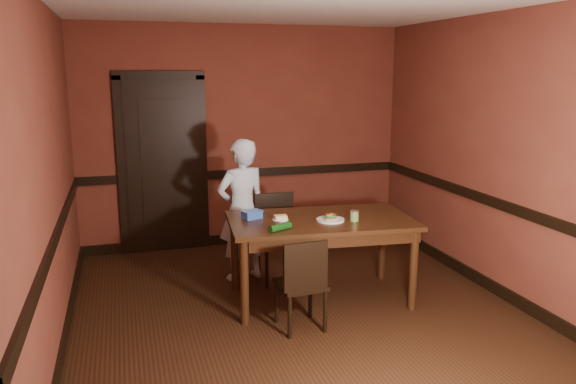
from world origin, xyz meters
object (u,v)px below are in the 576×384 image
person (242,210)px  cheese_saucer (281,218)px  dining_table (320,259)px  sandwich_plate (330,219)px  sauce_jar (354,216)px  food_tub (252,215)px  chair_near (301,283)px  chair_far (279,239)px

person → cheese_saucer: size_ratio=9.95×
cheese_saucer → dining_table: bearing=-7.8°
sandwich_plate → sauce_jar: sauce_jar is taller
sauce_jar → cheese_saucer: 0.68m
person → food_tub: 0.58m
chair_near → sauce_jar: bearing=-154.3°
chair_near → person: size_ratio=0.55×
person → sandwich_plate: bearing=113.3°
person → chair_far: bearing=140.0°
sandwich_plate → cheese_saucer: bearing=160.8°
chair_far → sauce_jar: 0.99m
chair_far → sandwich_plate: (0.30, -0.68, 0.37)m
sauce_jar → cheese_saucer: sauce_jar is taller
food_tub → person: bearing=68.2°
chair_far → sauce_jar: chair_far is taller
cheese_saucer → food_tub: (-0.24, 0.13, 0.02)m
sandwich_plate → cheese_saucer: (-0.44, 0.15, 0.00)m
chair_far → person: (-0.35, 0.17, 0.29)m
sandwich_plate → dining_table: bearing=120.5°
chair_near → food_tub: (-0.25, 0.71, 0.43)m
chair_far → person: bearing=154.7°
chair_far → cheese_saucer: chair_far is taller
sandwich_plate → chair_far: bearing=113.8°
dining_table → cheese_saucer: 0.57m
dining_table → sauce_jar: bearing=-27.0°
sauce_jar → chair_near: bearing=-150.4°
chair_near → sandwich_plate: (0.43, 0.43, 0.41)m
cheese_saucer → food_tub: 0.27m
sauce_jar → food_tub: (-0.88, 0.35, -0.01)m
chair_near → person: person is taller
sandwich_plate → cheese_saucer: size_ratio=1.73×
chair_near → person: (-0.23, 1.28, 0.34)m
sauce_jar → cheese_saucer: bearing=161.0°
person → food_tub: (-0.02, -0.57, 0.10)m
sauce_jar → sandwich_plate: bearing=161.6°
person → sauce_jar: bearing=118.9°
cheese_saucer → food_tub: bearing=151.3°
person → sandwich_plate: person is taller
chair_far → person: 0.49m
chair_near → cheese_saucer: 0.71m
chair_near → chair_far: bearing=-100.4°
chair_far → chair_near: bearing=-96.0°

